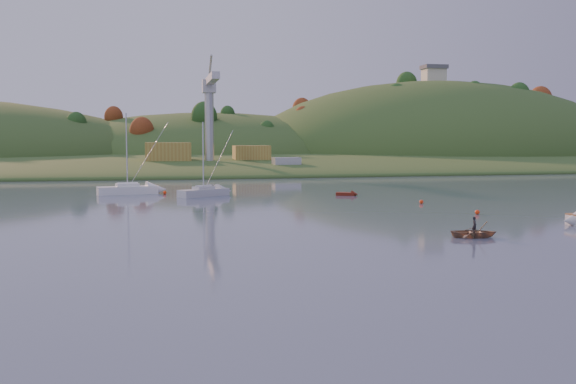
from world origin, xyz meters
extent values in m
plane|color=#38405B|center=(0.00, 0.00, 0.00)|extent=(500.00, 500.00, 0.00)
cube|color=#315421|center=(0.00, 230.00, 0.00)|extent=(620.00, 220.00, 1.50)
ellipsoid|color=#315421|center=(0.00, 165.00, 0.00)|extent=(640.00, 150.00, 7.00)
ellipsoid|color=#315421|center=(10.00, 210.00, 0.00)|extent=(140.00, 120.00, 36.00)
ellipsoid|color=#315421|center=(95.00, 195.00, 0.00)|extent=(150.00, 130.00, 60.00)
cube|color=beige|center=(95.00, 195.00, 32.50)|extent=(8.00, 6.00, 5.00)
cube|color=#595960|center=(95.00, 195.00, 35.70)|extent=(9.00, 7.00, 1.50)
cube|color=slate|center=(5.00, 122.00, 1.20)|extent=(42.00, 16.00, 2.40)
cube|color=#AA8338|center=(-8.00, 123.00, 4.80)|extent=(11.00, 8.00, 4.80)
cube|color=#AA8338|center=(13.00, 124.00, 4.40)|extent=(9.00, 7.00, 4.00)
cylinder|color=#B7B7BC|center=(2.00, 120.00, 11.40)|extent=(2.20, 2.20, 18.00)
cube|color=#B7B7BC|center=(2.00, 120.00, 20.90)|extent=(3.20, 3.20, 3.20)
cube|color=#B7B7BC|center=(2.00, 111.00, 21.90)|extent=(1.80, 18.00, 1.60)
cube|color=#B7B7BC|center=(2.00, 125.00, 21.90)|extent=(1.80, 10.00, 1.60)
cone|color=silver|center=(27.05, 14.79, 0.49)|extent=(2.03, 2.08, 1.95)
cube|color=silver|center=(-4.64, 52.62, 0.52)|extent=(7.61, 5.97, 1.04)
cube|color=silver|center=(-4.64, 52.62, 1.09)|extent=(3.31, 2.96, 0.66)
cylinder|color=silver|center=(-4.64, 52.62, 5.77)|extent=(0.18, 0.18, 9.46)
cylinder|color=silver|center=(-4.64, 52.62, 1.34)|extent=(2.62, 1.72, 0.12)
cylinder|color=silver|center=(-4.64, 52.62, 1.44)|extent=(2.43, 1.72, 0.36)
cube|color=white|center=(-15.33, 58.37, 0.59)|extent=(8.90, 4.24, 1.18)
cube|color=white|center=(-15.33, 58.37, 1.23)|extent=(3.53, 2.53, 0.75)
cylinder|color=silver|center=(-15.33, 58.37, 6.52)|extent=(0.18, 0.18, 10.69)
cylinder|color=silver|center=(-15.33, 58.37, 1.48)|extent=(3.38, 0.81, 0.12)
cylinder|color=white|center=(-15.33, 58.37, 1.58)|extent=(3.00, 0.96, 0.36)
imported|color=#957052|center=(14.48, 10.00, 0.38)|extent=(4.17, 3.35, 0.77)
imported|color=black|center=(14.48, 10.00, 0.74)|extent=(0.45, 0.60, 1.47)
cube|color=#631C0E|center=(15.49, 49.83, 0.22)|extent=(2.88, 2.16, 0.45)
cone|color=#631C0E|center=(16.69, 49.23, 0.22)|extent=(1.32, 1.38, 1.07)
cube|color=slate|center=(18.83, 108.00, 0.95)|extent=(15.23, 6.67, 1.90)
cube|color=#B7B7BC|center=(18.83, 108.00, 2.54)|extent=(6.61, 3.76, 2.54)
sphere|color=#FF370D|center=(22.65, 24.68, 0.25)|extent=(0.50, 0.50, 0.50)
sphere|color=#FF370D|center=(21.36, 36.54, 0.25)|extent=(0.50, 0.50, 0.50)
sphere|color=#FF370D|center=(-9.98, 57.35, 0.25)|extent=(0.50, 0.50, 0.50)
camera|label=1|loc=(-11.46, -38.39, 8.17)|focal=40.00mm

